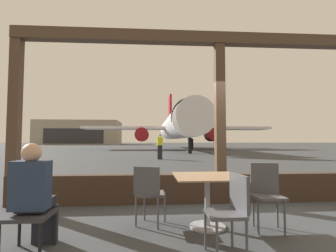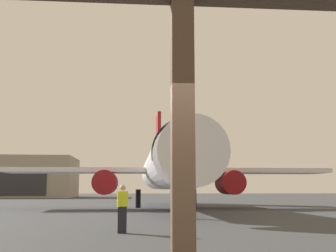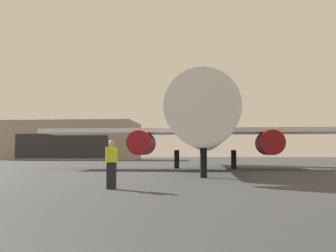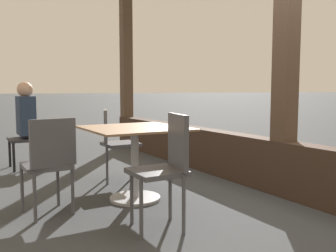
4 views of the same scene
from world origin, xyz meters
name	(u,v)px [view 1 (image 1 of 4)]	position (x,y,z in m)	size (l,w,h in m)	color
ground_plane	(159,148)	(0.00, 40.00, 0.00)	(220.00, 220.00, 0.00)	#383A3D
window_frame	(220,139)	(0.00, 0.00, 1.30)	(8.50, 0.24, 3.56)	#38281E
dining_table	(207,193)	(-0.61, -1.46, 0.49)	(0.96, 0.96, 0.75)	#8C6B4C
cafe_chair_window_left	(266,190)	(0.23, -1.57, 0.56)	(0.45, 0.45, 0.93)	#4C4C51
cafe_chair_window_right	(149,190)	(-1.47, -1.35, 0.53)	(0.49, 0.49, 0.89)	#4C4C51
cafe_chair_aisle_left	(231,206)	(-0.53, -2.33, 0.52)	(0.44, 0.44, 0.88)	#4C4C51
lounge_bench	(30,219)	(-2.82, -2.15, 0.38)	(0.48, 0.48, 0.44)	#2D2D33
seated_passenger	(34,192)	(-2.81, -2.08, 0.67)	(0.40, 0.46, 1.24)	black
airplane	(177,126)	(2.38, 30.91, 3.38)	(26.83, 31.10, 10.23)	silver
ground_crew_worker	(160,146)	(-0.82, 11.94, 0.90)	(0.40, 0.49, 1.74)	black
distant_hangar	(80,133)	(-25.11, 80.99, 3.88)	(25.96, 14.74, 7.76)	#9E9384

